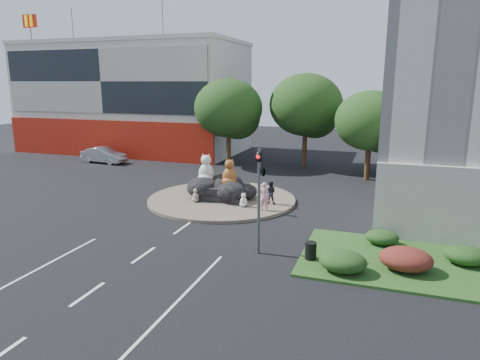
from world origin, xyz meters
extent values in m
plane|color=black|center=(0.00, 0.00, 0.00)|extent=(120.00, 120.00, 0.00)
cylinder|color=brown|center=(0.00, 10.00, 0.10)|extent=(10.00, 10.00, 0.20)
cube|color=beige|center=(-18.00, 28.00, 6.00)|extent=(25.00, 12.00, 12.00)
cube|color=#AF2010|center=(-18.00, 21.95, 2.00)|extent=(25.00, 0.30, 4.00)
cube|color=#B2AD9E|center=(-18.00, 21.90, 8.00)|extent=(24.00, 0.15, 6.50)
cube|color=beige|center=(-18.00, 28.00, 12.20)|extent=(25.20, 12.20, 0.40)
cylinder|color=#595B60|center=(-26.00, 28.00, 14.40)|extent=(0.10, 0.10, 4.00)
cylinder|color=#595B60|center=(-15.00, 30.00, 14.90)|extent=(0.10, 0.10, 5.00)
cube|color=#AF2010|center=(-28.50, 24.00, 14.60)|extent=(1.80, 0.25, 1.40)
cube|color=#224717|center=(12.00, 3.00, 0.06)|extent=(10.00, 6.00, 0.12)
cylinder|color=#382314|center=(-4.00, 22.00, 1.87)|extent=(0.44, 0.44, 3.74)
ellipsoid|color=#113514|center=(-4.00, 22.00, 5.53)|extent=(6.46, 6.46, 5.49)
sphere|color=#113514|center=(-3.20, 22.50, 4.68)|extent=(4.25, 4.25, 4.25)
sphere|color=#113514|center=(-4.70, 21.70, 4.93)|extent=(3.74, 3.74, 3.74)
cylinder|color=#382314|center=(3.00, 24.00, 1.98)|extent=(0.44, 0.44, 3.96)
ellipsoid|color=#113514|center=(3.00, 24.00, 5.85)|extent=(6.84, 6.84, 5.81)
sphere|color=#113514|center=(3.80, 24.50, 4.95)|extent=(4.50, 4.50, 4.50)
sphere|color=#113514|center=(2.30, 23.70, 5.22)|extent=(3.96, 3.96, 3.96)
cylinder|color=#382314|center=(9.00, 20.00, 1.65)|extent=(0.44, 0.44, 3.30)
ellipsoid|color=#113514|center=(9.00, 20.00, 4.88)|extent=(5.70, 5.70, 4.84)
sphere|color=#113514|center=(9.80, 20.50, 4.12)|extent=(3.75, 3.75, 3.75)
sphere|color=#113514|center=(8.30, 19.70, 4.35)|extent=(3.30, 3.30, 3.30)
ellipsoid|color=#113514|center=(9.00, 1.00, 0.57)|extent=(2.00, 1.60, 0.90)
ellipsoid|color=#4B1414|center=(11.50, 2.00, 0.61)|extent=(2.20, 1.76, 0.99)
ellipsoid|color=#113514|center=(14.00, 3.50, 0.53)|extent=(1.80, 1.44, 0.81)
ellipsoid|color=#113514|center=(10.50, 4.80, 0.48)|extent=(1.60, 1.28, 0.72)
cylinder|color=#595B60|center=(5.00, 2.00, 2.50)|extent=(0.14, 0.14, 5.00)
imported|color=black|center=(5.00, 2.00, 4.20)|extent=(0.21, 0.26, 1.30)
imported|color=black|center=(5.20, 2.00, 4.00)|extent=(0.26, 1.24, 0.50)
sphere|color=red|center=(5.00, 1.82, 4.65)|extent=(0.18, 0.18, 0.18)
cylinder|color=#595B60|center=(13.00, 8.00, 4.00)|extent=(0.18, 0.18, 8.00)
cylinder|color=#595B60|center=(12.00, 8.00, 8.00)|extent=(2.00, 0.12, 0.12)
cube|color=silver|center=(11.00, 8.00, 7.90)|extent=(0.50, 0.22, 0.12)
imported|color=pink|center=(3.52, 8.17, 1.08)|extent=(0.68, 0.47, 1.77)
imported|color=black|center=(3.49, 9.73, 0.95)|extent=(0.77, 0.62, 1.50)
imported|color=#B5B8BE|center=(-16.33, 19.29, 0.78)|extent=(4.86, 2.04, 1.56)
cylinder|color=black|center=(7.50, 1.86, 0.51)|extent=(0.66, 0.66, 0.78)
camera|label=1|loc=(10.37, -16.20, 7.89)|focal=32.00mm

